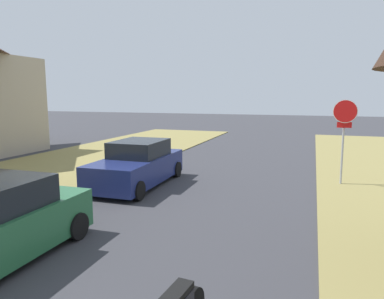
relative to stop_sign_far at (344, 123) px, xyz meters
name	(u,v)px	position (x,y,z in m)	size (l,w,h in m)	color
stop_sign_far	(344,123)	(0.00, 0.00, 0.00)	(0.81, 0.32, 2.97)	#9EA0A5
parked_sedan_navy	(138,165)	(-6.83, -2.34, -1.47)	(2.01, 4.43, 1.57)	navy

